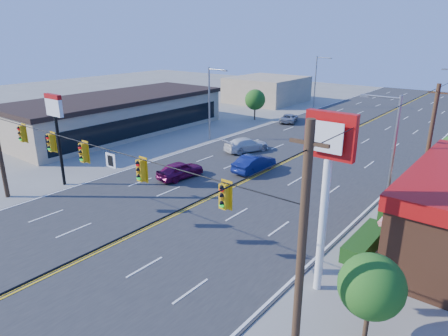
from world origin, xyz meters
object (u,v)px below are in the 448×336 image
Objects in this scene: kfc_pylon at (328,168)px; car_white at (246,145)px; car_blue at (254,164)px; car_silver at (289,118)px; signal_span at (96,166)px; car_magenta at (180,171)px; pizza_hut_sign at (56,121)px.

car_white is (-15.89, 16.59, -5.35)m from kfc_pylon.
car_blue reaches higher than car_white.
car_blue is at bearing 92.21° from car_silver.
signal_span is at bearing 95.69° from car_blue.
car_magenta is at bearing 56.67° from car_blue.
car_white is at bearing 103.05° from signal_span.
car_blue is 1.07× the size of car_silver.
pizza_hut_sign is 16.33m from car_blue.
signal_span is 36.53m from car_silver.
car_blue is 0.94× the size of car_white.
signal_span reaches higher than car_silver.
car_silver is at bearing -55.54° from car_white.
signal_span is 5.10× the size of car_white.
car_silver is at bearing -65.44° from car_blue.
car_blue is 6.20m from car_white.
car_blue reaches higher than car_silver.
kfc_pylon reaches higher than pizza_hut_sign.
pizza_hut_sign reaches higher than car_blue.
car_white is 1.13× the size of car_silver.
car_magenta is (-15.65, 6.74, -5.34)m from kfc_pylon.
car_white is (-4.77, 20.59, -4.19)m from signal_span.
kfc_pylon is 37.22m from car_silver.
car_white is (-4.10, 4.65, -0.05)m from car_blue.
kfc_pylon is 2.05× the size of car_magenta.
signal_span is 12.38m from car_magenta.
car_magenta is 24.86m from car_silver.
signal_span reaches higher than kfc_pylon.
kfc_pylon is at bearing 102.62° from car_silver.
signal_span is at bearing 118.54° from car_magenta.
kfc_pylon is 2.02× the size of car_silver.
car_white reaches higher than car_silver.
car_blue is at bearing 134.64° from kfc_pylon.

